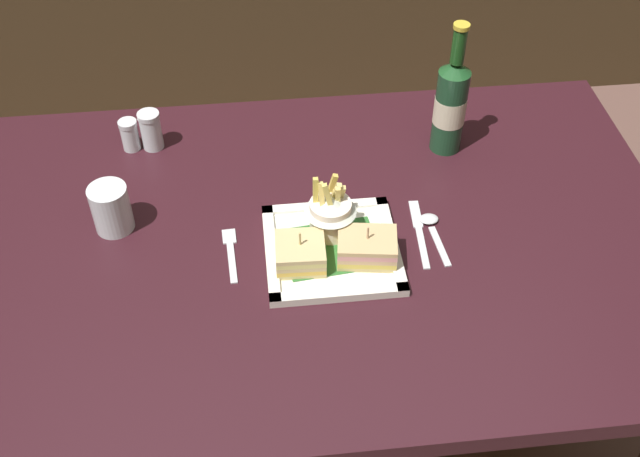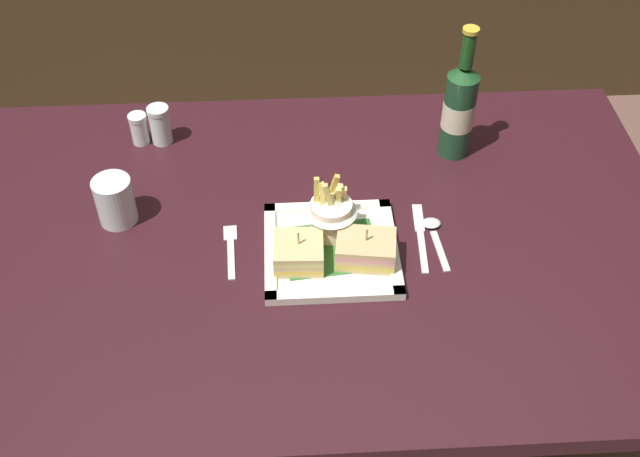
% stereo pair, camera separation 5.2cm
% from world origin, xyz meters
% --- Properties ---
extents(ground_plane, '(6.00, 6.00, 0.00)m').
position_xyz_m(ground_plane, '(0.00, 0.00, 0.00)').
color(ground_plane, brown).
extents(dining_table, '(1.35, 0.86, 0.73)m').
position_xyz_m(dining_table, '(0.00, 0.00, 0.61)').
color(dining_table, '#32141B').
rests_on(dining_table, ground_plane).
extents(square_plate, '(0.23, 0.23, 0.02)m').
position_xyz_m(square_plate, '(0.04, -0.04, 0.74)').
color(square_plate, white).
rests_on(square_plate, dining_table).
extents(sandwich_half_left, '(0.09, 0.08, 0.07)m').
position_xyz_m(sandwich_half_left, '(-0.02, -0.07, 0.76)').
color(sandwich_half_left, '#DABF7A').
rests_on(sandwich_half_left, square_plate).
extents(sandwich_half_right, '(0.11, 0.09, 0.07)m').
position_xyz_m(sandwich_half_right, '(0.09, -0.07, 0.76)').
color(sandwich_half_right, tan).
rests_on(sandwich_half_right, square_plate).
extents(fries_cup, '(0.09, 0.09, 0.12)m').
position_xyz_m(fries_cup, '(0.04, 0.01, 0.79)').
color(fries_cup, white).
rests_on(fries_cup, square_plate).
extents(beer_bottle, '(0.06, 0.06, 0.28)m').
position_xyz_m(beer_bottle, '(0.30, 0.23, 0.83)').
color(beer_bottle, '#1D4429').
rests_on(beer_bottle, dining_table).
extents(water_glass, '(0.07, 0.07, 0.09)m').
position_xyz_m(water_glass, '(-0.35, 0.07, 0.77)').
color(water_glass, silver).
rests_on(water_glass, dining_table).
extents(fork, '(0.03, 0.13, 0.00)m').
position_xyz_m(fork, '(-0.14, -0.02, 0.73)').
color(fork, silver).
rests_on(fork, dining_table).
extents(knife, '(0.03, 0.17, 0.00)m').
position_xyz_m(knife, '(0.20, -0.01, 0.73)').
color(knife, silver).
rests_on(knife, dining_table).
extents(spoon, '(0.03, 0.13, 0.01)m').
position_xyz_m(spoon, '(0.22, -0.00, 0.73)').
color(spoon, silver).
rests_on(spoon, dining_table).
extents(salt_shaker, '(0.04, 0.04, 0.07)m').
position_xyz_m(salt_shaker, '(-0.33, 0.29, 0.76)').
color(salt_shaker, silver).
rests_on(salt_shaker, dining_table).
extents(pepper_shaker, '(0.04, 0.04, 0.08)m').
position_xyz_m(pepper_shaker, '(-0.29, 0.29, 0.77)').
color(pepper_shaker, silver).
rests_on(pepper_shaker, dining_table).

